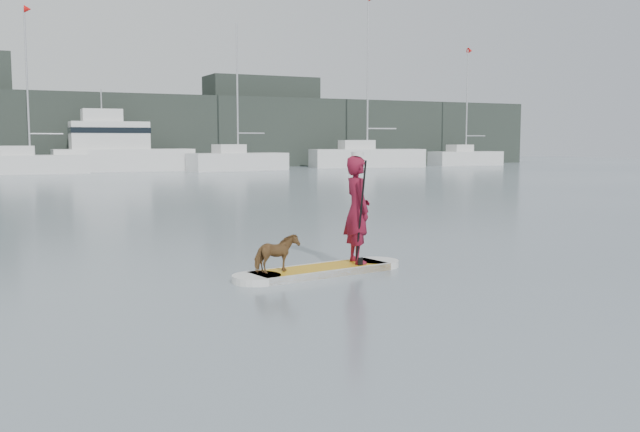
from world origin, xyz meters
name	(u,v)px	position (x,y,z in m)	size (l,w,h in m)	color
ground	(484,313)	(0.00, 0.00, 0.00)	(140.00, 140.00, 0.00)	slate
paddleboard	(320,271)	(-0.73, 3.45, 0.06)	(3.27, 1.19, 0.12)	gold
paddler	(357,210)	(0.06, 3.58, 1.06)	(0.69, 0.45, 1.89)	maroon
white_cap	(358,154)	(0.06, 3.58, 2.04)	(0.22, 0.22, 0.07)	silver
dog	(276,254)	(-1.59, 3.31, 0.43)	(0.34, 0.74, 0.62)	brown
paddle	(361,227)	(-0.03, 3.30, 0.80)	(0.10, 0.30, 2.00)	black
sailboat_d	(29,162)	(-2.49, 45.17, 0.81)	(7.84, 3.06, 11.28)	silver
sailboat_e	(237,160)	(12.14, 44.17, 0.78)	(7.78, 3.31, 10.94)	silver
sailboat_f	(366,156)	(24.31, 45.76, 0.97)	(9.99, 4.48, 14.44)	silver
motor_yacht_a	(117,148)	(3.72, 46.82, 1.69)	(10.12, 3.40, 6.02)	silver
shore_mass	(55,131)	(0.00, 53.00, 3.00)	(90.00, 6.00, 6.00)	black
shore_building_east	(262,121)	(18.00, 54.00, 4.00)	(10.00, 4.00, 8.00)	black
sailboat_g	(465,157)	(34.89, 45.92, 0.80)	(6.90, 2.36, 10.64)	silver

